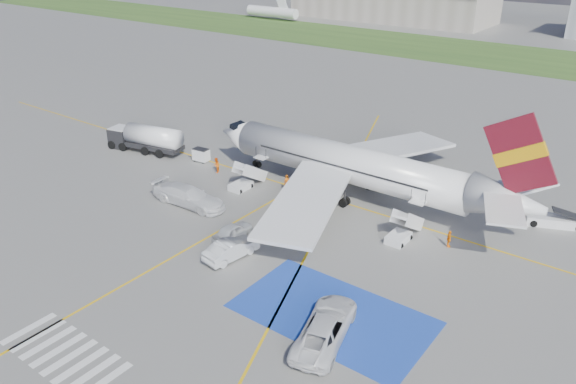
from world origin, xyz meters
name	(u,v)px	position (x,y,z in m)	size (l,w,h in m)	color
ground	(260,248)	(0.00, 0.00, 0.00)	(400.00, 400.00, 0.00)	#60605E
grass_strip	(548,61)	(0.00, 95.00, 0.01)	(400.00, 30.00, 0.01)	#2D4C1E
taxiway_line_main	(335,200)	(0.00, 12.00, 0.01)	(120.00, 0.20, 0.01)	gold
taxiway_line_cross	(131,281)	(-5.00, -10.00, 0.01)	(0.20, 60.00, 0.01)	gold
taxiway_line_diag	(335,200)	(0.00, 12.00, 0.01)	(0.20, 60.00, 0.01)	gold
staging_box	(333,314)	(10.00, -4.00, 0.01)	(14.00, 8.00, 0.01)	#1B3DA5
crosswalk	(64,354)	(-1.80, -18.00, 0.01)	(9.00, 4.00, 0.01)	silver
terminal_west	(392,2)	(-55.00, 130.00, 5.00)	(60.00, 22.00, 10.00)	gray
airliner	(359,167)	(1.51, 14.00, 3.39)	(36.81, 32.95, 11.92)	silver
airstairs_fwd	(243,182)	(-9.50, 8.70, 0.62)	(1.90, 5.20, 3.60)	silver
airstairs_aft	(401,233)	(9.00, 8.70, 0.62)	(1.90, 5.20, 3.60)	silver
fuel_tanker	(146,140)	(-26.31, 9.75, 1.42)	(10.23, 4.66, 3.38)	black
gpu_cart	(201,156)	(-18.49, 11.43, 0.71)	(2.00, 1.39, 1.58)	silver
belt_loader	(555,221)	(19.36, 19.81, 0.42)	(5.76, 3.72, 1.68)	silver
car_silver_a	(233,231)	(-3.10, -0.03, 0.71)	(1.67, 4.16, 1.42)	silver
car_silver_b	(231,249)	(-1.00, -2.62, 0.83)	(1.76, 5.05, 1.66)	#A7AAAE
van_white_a	(326,324)	(10.96, -6.43, 1.14)	(2.80, 6.07, 2.28)	silver
van_white_b	(188,193)	(-11.21, 2.35, 1.25)	(2.60, 6.39, 2.51)	silver
crew_fwd	(287,183)	(-5.21, 10.76, 0.92)	(0.67, 0.44, 1.85)	orange
crew_nose	(216,165)	(-14.66, 10.00, 0.89)	(0.86, 0.67, 1.77)	orange
crew_aft	(449,239)	(12.92, 10.05, 0.78)	(0.91, 0.38, 1.56)	orange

